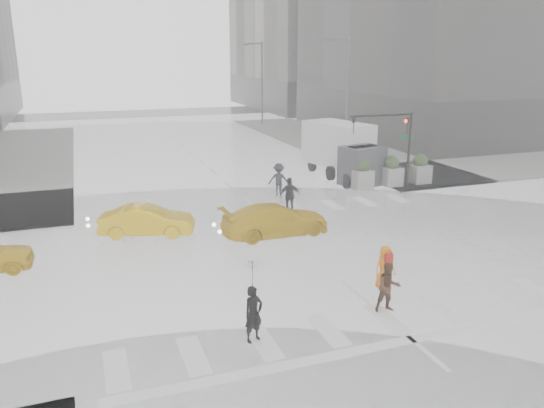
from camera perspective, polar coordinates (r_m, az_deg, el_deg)
name	(u,v)px	position (r m, az deg, el deg)	size (l,w,h in m)	color
ground	(308,252)	(21.77, 3.92, -5.19)	(120.00, 120.00, 0.00)	black
sidewalk_ne	(439,150)	(46.17, 17.56, 5.53)	(35.00, 35.00, 0.15)	slate
road_markings	(308,252)	(21.77, 3.92, -5.17)	(18.00, 48.00, 0.01)	silver
traffic_signal_pole	(396,135)	(32.02, 13.15, 7.24)	(4.45, 0.42, 4.50)	black
street_lamp_near	(346,92)	(41.36, 7.92, 11.80)	(2.15, 0.22, 9.00)	#59595B
street_lamp_far	(261,80)	(59.77, -1.21, 13.17)	(2.15, 0.22, 9.00)	#59595B
planter_west	(362,174)	(31.56, 9.64, 3.18)	(1.10, 1.10, 1.80)	slate
planter_mid	(391,172)	(32.58, 12.71, 3.41)	(1.10, 1.10, 1.80)	slate
planter_east	(420,169)	(33.68, 15.59, 3.61)	(1.10, 1.10, 1.80)	slate
pedestrian_black	(253,288)	(14.75, -2.03, -9.01)	(1.22, 1.23, 2.43)	black
pedestrian_brown	(388,287)	(17.07, 12.41, -8.76)	(0.78, 0.61, 1.61)	#422717
pedestrian_orange	(385,267)	(18.62, 12.06, -6.67)	(0.76, 0.51, 1.56)	orange
pedestrian_far_a	(290,196)	(26.63, 1.93, 0.92)	(1.09, 0.67, 1.87)	black
pedestrian_far_b	(279,180)	(29.97, 0.74, 2.64)	(1.22, 0.67, 1.88)	black
taxi_mid	(147,221)	(24.14, -13.29, -1.76)	(1.43, 4.09, 1.35)	#DCAC0B
taxi_rear	(275,220)	(23.52, 0.35, -1.71)	(1.97, 4.28, 1.41)	#DCAC0B
box_truck	(344,150)	(34.46, 7.75, 5.81)	(2.46, 6.56, 3.49)	silver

